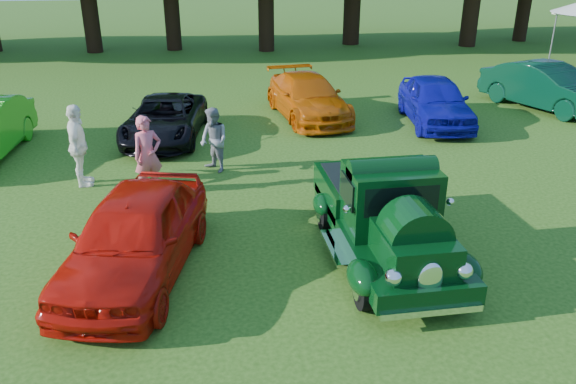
{
  "coord_description": "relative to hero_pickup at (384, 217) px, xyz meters",
  "views": [
    {
      "loc": [
        -2.23,
        -8.38,
        5.09
      ],
      "look_at": [
        -0.75,
        0.72,
        1.1
      ],
      "focal_mm": 35.0,
      "sensor_mm": 36.0,
      "label": 1
    }
  ],
  "objects": [
    {
      "name": "ground",
      "position": [
        -0.88,
        -0.13,
        -0.77
      ],
      "size": [
        120.0,
        120.0,
        0.0
      ],
      "primitive_type": "plane",
      "color": "#234810",
      "rests_on": "ground"
    },
    {
      "name": "hero_pickup",
      "position": [
        0.0,
        0.0,
        0.0
      ],
      "size": [
        2.11,
        4.53,
        1.77
      ],
      "color": "black",
      "rests_on": "ground"
    },
    {
      "name": "red_convertible",
      "position": [
        -4.29,
        0.06,
        -0.03
      ],
      "size": [
        2.73,
        4.6,
        1.47
      ],
      "primitive_type": "imported",
      "rotation": [
        0.0,
        0.0,
        -0.25
      ],
      "color": "#B11007",
      "rests_on": "ground"
    },
    {
      "name": "back_car_black",
      "position": [
        -4.1,
        7.58,
        -0.16
      ],
      "size": [
        2.64,
        4.6,
        1.21
      ],
      "primitive_type": "imported",
      "rotation": [
        0.0,
        0.0,
        -0.15
      ],
      "color": "black",
      "rests_on": "ground"
    },
    {
      "name": "back_car_orange",
      "position": [
        0.42,
        9.15,
        -0.09
      ],
      "size": [
        2.43,
        4.88,
        1.36
      ],
      "primitive_type": "imported",
      "rotation": [
        0.0,
        0.0,
        0.11
      ],
      "color": "#BE5006",
      "rests_on": "ground"
    },
    {
      "name": "back_car_blue",
      "position": [
        4.24,
        7.83,
        -0.03
      ],
      "size": [
        2.35,
        4.53,
        1.47
      ],
      "primitive_type": "imported",
      "rotation": [
        0.0,
        0.0,
        -0.15
      ],
      "color": "#0D0D92",
      "rests_on": "ground"
    },
    {
      "name": "back_car_green",
      "position": [
        8.73,
        8.89,
        0.01
      ],
      "size": [
        3.15,
        4.99,
        1.55
      ],
      "primitive_type": "imported",
      "rotation": [
        0.0,
        0.0,
        0.35
      ],
      "color": "black",
      "rests_on": "ground"
    },
    {
      "name": "spectator_pink",
      "position": [
        -4.29,
        3.56,
        0.13
      ],
      "size": [
        0.78,
        0.68,
        1.8
      ],
      "primitive_type": "imported",
      "rotation": [
        0.0,
        0.0,
        0.47
      ],
      "color": "#E55E71",
      "rests_on": "ground"
    },
    {
      "name": "spectator_grey",
      "position": [
        -2.79,
        4.73,
        0.03
      ],
      "size": [
        0.93,
        0.98,
        1.6
      ],
      "primitive_type": "imported",
      "rotation": [
        0.0,
        0.0,
        -1.0
      ],
      "color": "gray",
      "rests_on": "ground"
    },
    {
      "name": "spectator_white",
      "position": [
        -5.89,
        4.29,
        0.2
      ],
      "size": [
        0.57,
        1.17,
        1.93
      ],
      "primitive_type": "imported",
      "rotation": [
        0.0,
        0.0,
        1.66
      ],
      "color": "white",
      "rests_on": "ground"
    }
  ]
}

